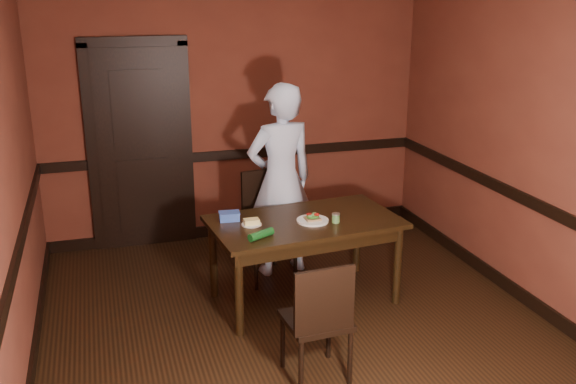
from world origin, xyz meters
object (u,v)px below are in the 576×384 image
chair_far (265,227)px  person (281,180)px  cheese_saucer (252,223)px  food_tub (229,216)px  dining_table (304,260)px  sandwich_plate (313,219)px  chair_near (316,318)px  sauce_jar (336,218)px

chair_far → person: (0.17, 0.10, 0.40)m
chair_far → cheese_saucer: chair_far is taller
person → food_tub: (-0.58, -0.47, -0.13)m
dining_table → person: person is taller
chair_far → sandwich_plate: size_ratio=3.72×
person → chair_near: bearing=71.9°
chair_far → person: 0.45m
sauce_jar → sandwich_plate: bearing=156.7°
sauce_jar → chair_near: bearing=-117.6°
chair_near → cheese_saucer: bearing=-85.0°
dining_table → cheese_saucer: (-0.46, 0.01, 0.39)m
chair_near → person: bearing=-102.1°
person → sandwich_plate: 0.72m
chair_near → sandwich_plate: chair_near is taller
sandwich_plate → cheese_saucer: size_ratio=1.61×
sauce_jar → food_tub: (-0.83, 0.31, -0.00)m
sandwich_plate → cheese_saucer: sandwich_plate is taller
dining_table → chair_near: (-0.29, -1.12, 0.08)m
cheese_saucer → food_tub: 0.22m
chair_near → person: person is taller
dining_table → sauce_jar: 0.49m
chair_far → sauce_jar: (0.42, -0.68, 0.28)m
chair_near → sauce_jar: bearing=-121.1°
chair_near → food_tub: 1.37m
chair_far → chair_near: size_ratio=1.11×
dining_table → cheese_saucer: size_ratio=9.49×
sandwich_plate → cheese_saucer: (-0.51, 0.07, 0.00)m
dining_table → chair_far: (-0.20, 0.54, 0.13)m
cheese_saucer → person: bearing=55.6°
chair_near → cheese_saucer: chair_near is taller
person → cheese_saucer: bearing=46.0°
sandwich_plate → dining_table: bearing=129.8°
chair_far → chair_near: chair_far is taller
chair_near → person: (0.26, 1.76, 0.45)m
dining_table → sauce_jar: bearing=-36.4°
chair_near → food_tub: (-0.32, 1.29, 0.33)m
dining_table → chair_far: chair_far is taller
food_tub → cheese_saucer: bearing=-41.0°
dining_table → sandwich_plate: size_ratio=5.89×
cheese_saucer → sandwich_plate: bearing=-7.7°
chair_far → food_tub: 0.62m
dining_table → chair_far: size_ratio=1.58×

